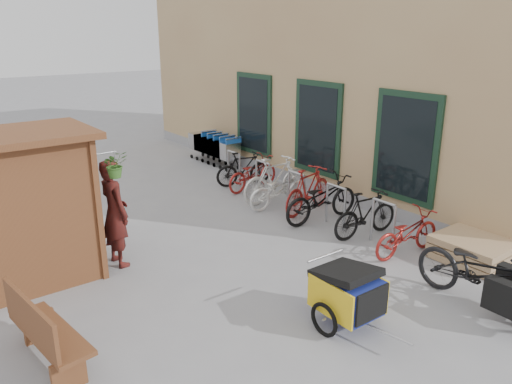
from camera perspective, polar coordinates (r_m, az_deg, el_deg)
ground at (r=8.15m, az=3.65°, el=-10.02°), size 80.00×80.00×0.00m
building at (r=14.97m, az=11.87°, el=16.49°), size 6.07×13.00×7.00m
kiosk at (r=8.32m, az=-25.60°, el=0.35°), size 2.49×1.65×2.40m
bike_rack at (r=11.02m, az=4.62°, el=0.55°), size 0.05×5.35×0.86m
pallet_stack at (r=9.44m, az=23.52°, el=-6.07°), size 1.00×1.20×0.40m
bench at (r=6.56m, az=-23.13°, el=-14.38°), size 0.62×1.52×0.93m
shopping_carts at (r=14.85m, az=-4.86°, el=5.36°), size 0.54×2.13×0.96m
child_trailer at (r=6.91m, az=10.43°, el=-11.13°), size 0.90×1.52×0.89m
cargo_bike at (r=7.86m, az=24.52°, el=-8.56°), size 0.72×2.03×1.06m
person_kiosk at (r=8.63m, az=-15.83°, el=-2.32°), size 0.49×0.70×1.85m
bike_0 at (r=9.24m, az=16.87°, el=-4.52°), size 1.57×0.64×0.81m
bike_1 at (r=9.81m, az=12.43°, el=-2.43°), size 1.58×0.60×0.92m
bike_2 at (r=10.43m, az=7.50°, el=-0.75°), size 1.89×0.76×0.97m
bike_3 at (r=10.91m, az=5.98°, el=0.26°), size 1.74×0.86×1.01m
bike_4 at (r=11.17m, az=2.65°, el=0.31°), size 1.61×0.64×0.83m
bike_5 at (r=11.52m, az=2.22°, el=1.47°), size 1.79×0.57×1.06m
bike_6 at (r=12.41m, az=-0.38°, el=2.19°), size 1.66×0.77×0.84m
bike_7 at (r=12.72m, az=-1.41°, el=2.69°), size 1.53×0.80×0.88m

